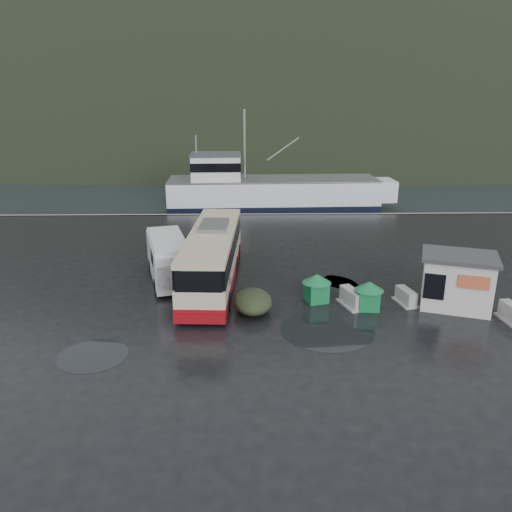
{
  "coord_description": "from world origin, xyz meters",
  "views": [
    {
      "loc": [
        -0.32,
        -24.11,
        10.4
      ],
      "look_at": [
        0.22,
        2.58,
        1.7
      ],
      "focal_mm": 35.0,
      "sensor_mm": 36.0,
      "label": 1
    }
  ],
  "objects_px": {
    "white_van": "(170,279)",
    "jersey_barrier_a": "(351,306)",
    "ticket_kiosk": "(454,306)",
    "coach_bus": "(214,283)",
    "fishing_trawler": "(273,196)",
    "dome_tent": "(253,311)",
    "waste_bin_left": "(316,301)",
    "jersey_barrier_b": "(405,303)",
    "jersey_barrier_c": "(511,321)",
    "waste_bin_right": "(368,309)"
  },
  "relations": [
    {
      "from": "jersey_barrier_b",
      "to": "fishing_trawler",
      "type": "bearing_deg",
      "value": 100.72
    },
    {
      "from": "dome_tent",
      "to": "jersey_barrier_c",
      "type": "height_order",
      "value": "dome_tent"
    },
    {
      "from": "white_van",
      "to": "ticket_kiosk",
      "type": "relative_size",
      "value": 1.7
    },
    {
      "from": "white_van",
      "to": "waste_bin_left",
      "type": "xyz_separation_m",
      "value": [
        8.19,
        -3.42,
        0.0
      ]
    },
    {
      "from": "ticket_kiosk",
      "to": "white_van",
      "type": "bearing_deg",
      "value": -175.85
    },
    {
      "from": "dome_tent",
      "to": "jersey_barrier_a",
      "type": "distance_m",
      "value": 5.12
    },
    {
      "from": "white_van",
      "to": "waste_bin_right",
      "type": "bearing_deg",
      "value": -37.49
    },
    {
      "from": "waste_bin_right",
      "to": "fishing_trawler",
      "type": "xyz_separation_m",
      "value": [
        -3.29,
        29.22,
        0.0
      ]
    },
    {
      "from": "jersey_barrier_b",
      "to": "jersey_barrier_c",
      "type": "bearing_deg",
      "value": -26.66
    },
    {
      "from": "coach_bus",
      "to": "jersey_barrier_b",
      "type": "bearing_deg",
      "value": -14.65
    },
    {
      "from": "ticket_kiosk",
      "to": "waste_bin_left",
      "type": "bearing_deg",
      "value": -166.97
    },
    {
      "from": "ticket_kiosk",
      "to": "jersey_barrier_b",
      "type": "height_order",
      "value": "ticket_kiosk"
    },
    {
      "from": "dome_tent",
      "to": "fishing_trawler",
      "type": "distance_m",
      "value": 29.52
    },
    {
      "from": "jersey_barrier_a",
      "to": "fishing_trawler",
      "type": "bearing_deg",
      "value": 95.03
    },
    {
      "from": "white_van",
      "to": "jersey_barrier_b",
      "type": "xyz_separation_m",
      "value": [
        12.8,
        -3.82,
        0.0
      ]
    },
    {
      "from": "jersey_barrier_a",
      "to": "jersey_barrier_b",
      "type": "height_order",
      "value": "jersey_barrier_a"
    },
    {
      "from": "waste_bin_left",
      "to": "jersey_barrier_a",
      "type": "bearing_deg",
      "value": -19.82
    },
    {
      "from": "jersey_barrier_b",
      "to": "fishing_trawler",
      "type": "distance_m",
      "value": 29.1
    },
    {
      "from": "coach_bus",
      "to": "waste_bin_right",
      "type": "relative_size",
      "value": 7.94
    },
    {
      "from": "waste_bin_left",
      "to": "dome_tent",
      "type": "distance_m",
      "value": 3.56
    },
    {
      "from": "ticket_kiosk",
      "to": "jersey_barrier_c",
      "type": "distance_m",
      "value": 2.74
    },
    {
      "from": "waste_bin_left",
      "to": "fishing_trawler",
      "type": "height_order",
      "value": "fishing_trawler"
    },
    {
      "from": "coach_bus",
      "to": "fishing_trawler",
      "type": "height_order",
      "value": "fishing_trawler"
    },
    {
      "from": "white_van",
      "to": "waste_bin_right",
      "type": "relative_size",
      "value": 4.14
    },
    {
      "from": "jersey_barrier_a",
      "to": "fishing_trawler",
      "type": "xyz_separation_m",
      "value": [
        -2.54,
        28.82,
        0.0
      ]
    },
    {
      "from": "waste_bin_left",
      "to": "waste_bin_right",
      "type": "height_order",
      "value": "waste_bin_left"
    },
    {
      "from": "jersey_barrier_b",
      "to": "fishing_trawler",
      "type": "xyz_separation_m",
      "value": [
        -5.41,
        28.59,
        0.0
      ]
    },
    {
      "from": "white_van",
      "to": "waste_bin_left",
      "type": "height_order",
      "value": "white_van"
    },
    {
      "from": "coach_bus",
      "to": "waste_bin_left",
      "type": "bearing_deg",
      "value": -23.99
    },
    {
      "from": "coach_bus",
      "to": "jersey_barrier_c",
      "type": "relative_size",
      "value": 6.96
    },
    {
      "from": "white_van",
      "to": "jersey_barrier_a",
      "type": "xyz_separation_m",
      "value": [
        9.93,
        -4.05,
        0.0
      ]
    },
    {
      "from": "jersey_barrier_a",
      "to": "jersey_barrier_c",
      "type": "distance_m",
      "value": 7.58
    },
    {
      "from": "coach_bus",
      "to": "white_van",
      "type": "height_order",
      "value": "coach_bus"
    },
    {
      "from": "ticket_kiosk",
      "to": "jersey_barrier_c",
      "type": "height_order",
      "value": "ticket_kiosk"
    },
    {
      "from": "coach_bus",
      "to": "ticket_kiosk",
      "type": "relative_size",
      "value": 3.26
    },
    {
      "from": "white_van",
      "to": "ticket_kiosk",
      "type": "xyz_separation_m",
      "value": [
        15.17,
        -4.25,
        0.0
      ]
    },
    {
      "from": "white_van",
      "to": "ticket_kiosk",
      "type": "distance_m",
      "value": 15.76
    },
    {
      "from": "coach_bus",
      "to": "ticket_kiosk",
      "type": "xyz_separation_m",
      "value": [
        12.55,
        -3.65,
        0.0
      ]
    },
    {
      "from": "coach_bus",
      "to": "white_van",
      "type": "relative_size",
      "value": 1.91
    },
    {
      "from": "jersey_barrier_b",
      "to": "ticket_kiosk",
      "type": "bearing_deg",
      "value": -10.46
    },
    {
      "from": "dome_tent",
      "to": "fishing_trawler",
      "type": "xyz_separation_m",
      "value": [
        2.54,
        29.41,
        0.0
      ]
    },
    {
      "from": "jersey_barrier_c",
      "to": "coach_bus",
      "type": "bearing_deg",
      "value": 159.58
    },
    {
      "from": "white_van",
      "to": "jersey_barrier_c",
      "type": "bearing_deg",
      "value": -34.22
    },
    {
      "from": "white_van",
      "to": "jersey_barrier_b",
      "type": "distance_m",
      "value": 13.36
    },
    {
      "from": "waste_bin_right",
      "to": "jersey_barrier_a",
      "type": "xyz_separation_m",
      "value": [
        -0.76,
        0.4,
        0.0
      ]
    },
    {
      "from": "coach_bus",
      "to": "fishing_trawler",
      "type": "bearing_deg",
      "value": 82.23
    },
    {
      "from": "jersey_barrier_b",
      "to": "jersey_barrier_c",
      "type": "xyz_separation_m",
      "value": [
        4.44,
        -2.23,
        0.0
      ]
    },
    {
      "from": "white_van",
      "to": "waste_bin_right",
      "type": "height_order",
      "value": "white_van"
    },
    {
      "from": "dome_tent",
      "to": "jersey_barrier_a",
      "type": "relative_size",
      "value": 1.52
    },
    {
      "from": "dome_tent",
      "to": "ticket_kiosk",
      "type": "height_order",
      "value": "ticket_kiosk"
    }
  ]
}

